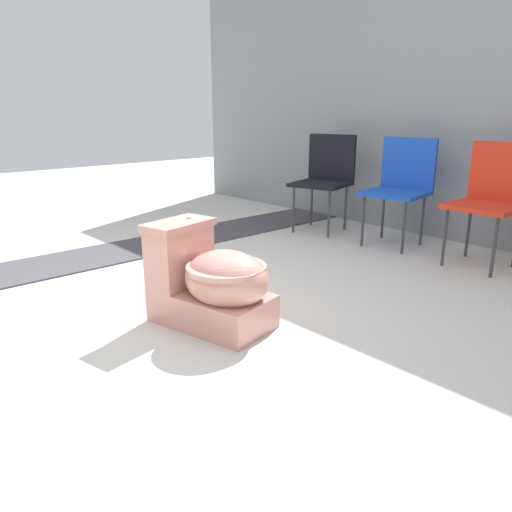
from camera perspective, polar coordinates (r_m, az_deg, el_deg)
ground_plane at (r=2.66m, az=-12.34°, el=-7.23°), size 14.00×14.00×0.00m
gravel_strip at (r=3.94m, az=-15.25°, el=0.51°), size 0.56×8.00×0.01m
building_wall at (r=4.31m, az=27.11°, el=18.10°), size 7.00×0.20×2.60m
toilet at (r=2.49m, az=-5.08°, el=-3.08°), size 0.69×0.50×0.52m
folding_chair_left at (r=4.49m, az=8.02°, el=9.45°), size 0.54×0.54×0.83m
folding_chair_middle at (r=4.12m, az=16.29°, el=8.32°), size 0.49×0.49×0.83m
folding_chair_right at (r=3.77m, az=25.47°, el=6.68°), size 0.44×0.44×0.83m
boulder_near at (r=4.24m, az=-7.86°, el=3.25°), size 0.39×0.38×0.18m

